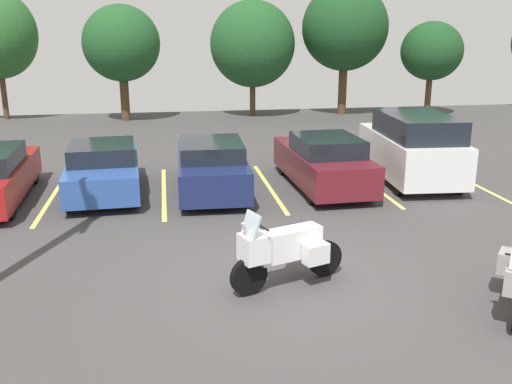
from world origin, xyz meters
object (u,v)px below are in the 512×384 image
at_px(car_blue, 103,169).
at_px(car_maroon, 323,162).
at_px(motorcycle_touring, 284,250).
at_px(car_white, 412,147).
at_px(car_navy, 211,166).

relative_size(car_blue, car_maroon, 0.98).
relative_size(motorcycle_touring, car_blue, 0.48).
relative_size(car_blue, car_white, 0.99).
xyz_separation_m(motorcycle_touring, car_blue, (-3.69, 6.58, 0.01)).
height_order(car_blue, car_maroon, car_maroon).
relative_size(car_blue, car_navy, 0.97).
relative_size(motorcycle_touring, car_maroon, 0.46).
xyz_separation_m(motorcycle_touring, car_white, (5.21, 6.47, 0.33)).
relative_size(motorcycle_touring, car_navy, 0.46).
bearing_deg(car_blue, motorcycle_touring, -60.69).
bearing_deg(car_white, motorcycle_touring, -128.84).
distance_m(car_navy, car_maroon, 3.18).
bearing_deg(car_navy, car_maroon, -2.09).
relative_size(car_maroon, car_white, 1.02).
bearing_deg(car_blue, car_maroon, -3.50).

